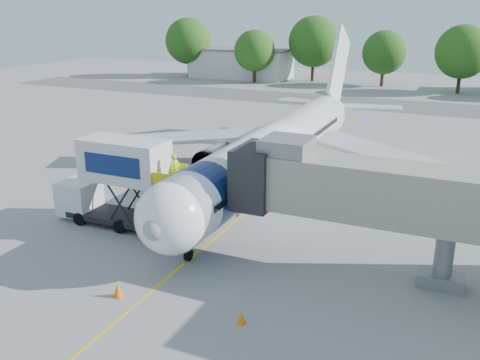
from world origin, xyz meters
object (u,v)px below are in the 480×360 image
at_px(jet_bridge, 353,190).
at_px(ground_tug, 185,346).
at_px(catering_hiloader, 117,182).
at_px(aircraft, 278,148).

xyz_separation_m(jet_bridge, ground_tug, (-3.85, -10.11, -3.56)).
height_order(jet_bridge, catering_hiloader, jet_bridge).
relative_size(jet_bridge, catering_hiloader, 1.62).
bearing_deg(aircraft, jet_bridge, -54.30).
relative_size(aircraft, catering_hiloader, 4.40).
distance_m(aircraft, ground_tug, 21.74).
xyz_separation_m(aircraft, ground_tug, (4.14, -21.23, -2.17)).
distance_m(catering_hiloader, ground_tug, 14.64).
bearing_deg(ground_tug, catering_hiloader, 127.76).
height_order(jet_bridge, ground_tug, jet_bridge).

